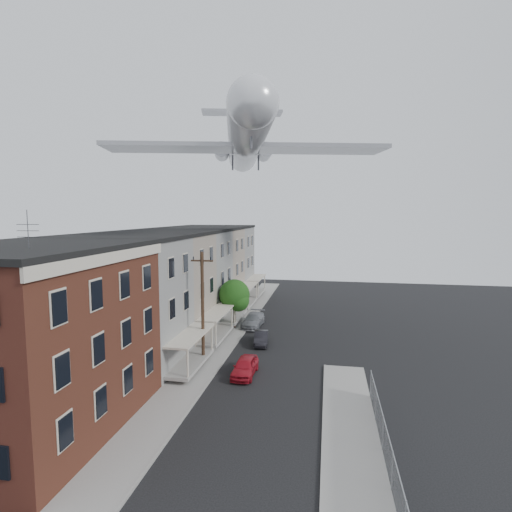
{
  "coord_description": "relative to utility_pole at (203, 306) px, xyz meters",
  "views": [
    {
      "loc": [
        4.12,
        -11.78,
        11.94
      ],
      "look_at": [
        0.39,
        8.78,
        9.74
      ],
      "focal_mm": 28.0,
      "sensor_mm": 36.0,
      "label": 1
    }
  ],
  "objects": [
    {
      "name": "car_far",
      "position": [
        2.0,
        11.11,
        -3.99
      ],
      "size": [
        2.11,
        4.81,
        1.37
      ],
      "primitive_type": "imported",
      "rotation": [
        0.0,
        0.0,
        -0.04
      ],
      "color": "gray",
      "rests_on": "ground"
    },
    {
      "name": "sidewalk_left",
      "position": [
        0.1,
        6.0,
        -4.61
      ],
      "size": [
        3.0,
        62.0,
        0.12
      ],
      "primitive_type": "cube",
      "color": "gray",
      "rests_on": "ground"
    },
    {
      "name": "sidewalk_right",
      "position": [
        11.1,
        -12.0,
        -4.61
      ],
      "size": [
        3.0,
        26.0,
        0.12
      ],
      "primitive_type": "cube",
      "color": "gray",
      "rests_on": "ground"
    },
    {
      "name": "chainlink_fence",
      "position": [
        12.6,
        -13.0,
        -3.68
      ],
      "size": [
        0.06,
        18.06,
        1.9
      ],
      "color": "gray",
      "rests_on": "ground"
    },
    {
      "name": "street_tree",
      "position": [
        0.33,
        9.92,
        -1.22
      ],
      "size": [
        3.22,
        3.2,
        5.2
      ],
      "color": "black",
      "rests_on": "ground"
    },
    {
      "name": "row_house_c",
      "position": [
        -6.36,
        12.5,
        0.45
      ],
      "size": [
        11.98,
        7.0,
        10.3
      ],
      "color": "#60605E",
      "rests_on": "ground"
    },
    {
      "name": "curb_right",
      "position": [
        9.65,
        -12.0,
        -4.6
      ],
      "size": [
        0.15,
        26.0,
        0.14
      ],
      "primitive_type": "cube",
      "color": "gray",
      "rests_on": "ground"
    },
    {
      "name": "row_house_a",
      "position": [
        -6.36,
        -1.5,
        0.45
      ],
      "size": [
        11.98,
        7.0,
        10.3
      ],
      "color": "#60605E",
      "rests_on": "ground"
    },
    {
      "name": "curb_left",
      "position": [
        1.55,
        6.0,
        -4.6
      ],
      "size": [
        0.15,
        62.0,
        0.14
      ],
      "primitive_type": "cube",
      "color": "gray",
      "rests_on": "ground"
    },
    {
      "name": "row_house_d",
      "position": [
        -6.36,
        19.5,
        0.45
      ],
      "size": [
        11.98,
        7.0,
        10.3
      ],
      "color": "#766A5D",
      "rests_on": "ground"
    },
    {
      "name": "row_house_b",
      "position": [
        -6.36,
        5.5,
        0.45
      ],
      "size": [
        11.98,
        7.0,
        10.3
      ],
      "color": "#766A5D",
      "rests_on": "ground"
    },
    {
      "name": "car_near",
      "position": [
        3.8,
        -1.82,
        -4.01
      ],
      "size": [
        1.63,
        3.93,
        1.33
      ],
      "primitive_type": "imported",
      "rotation": [
        0.0,
        0.0,
        -0.01
      ],
      "color": "#B01625",
      "rests_on": "ground"
    },
    {
      "name": "car_mid",
      "position": [
        3.8,
        5.47,
        -4.09
      ],
      "size": [
        1.69,
        3.68,
        1.17
      ],
      "primitive_type": "imported",
      "rotation": [
        0.0,
        0.0,
        0.13
      ],
      "color": "black",
      "rests_on": "ground"
    },
    {
      "name": "utility_pole",
      "position": [
        0.0,
        0.0,
        0.0
      ],
      "size": [
        1.8,
        0.26,
        9.0
      ],
      "color": "black",
      "rests_on": "ground"
    },
    {
      "name": "airplane",
      "position": [
        1.49,
        9.78,
        14.52
      ],
      "size": [
        26.33,
        30.1,
        8.66
      ],
      "color": "silver",
      "rests_on": "ground"
    },
    {
      "name": "corner_building",
      "position": [
        -6.4,
        -11.0,
        0.49
      ],
      "size": [
        10.31,
        12.3,
        12.15
      ],
      "color": "#3B1412",
      "rests_on": "ground"
    },
    {
      "name": "row_house_e",
      "position": [
        -6.36,
        26.5,
        0.45
      ],
      "size": [
        11.98,
        7.0,
        10.3
      ],
      "color": "#60605E",
      "rests_on": "ground"
    }
  ]
}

